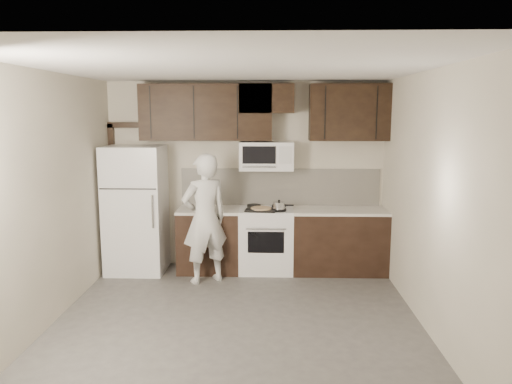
{
  "coord_description": "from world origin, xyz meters",
  "views": [
    {
      "loc": [
        0.37,
        -5.0,
        2.28
      ],
      "look_at": [
        0.19,
        0.9,
        1.32
      ],
      "focal_mm": 35.0,
      "sensor_mm": 36.0,
      "label": 1
    }
  ],
  "objects_px": {
    "microwave": "(266,156)",
    "person": "(205,219)",
    "stove": "(266,240)",
    "refrigerator": "(136,209)"
  },
  "relations": [
    {
      "from": "microwave",
      "to": "person",
      "type": "relative_size",
      "value": 0.44
    },
    {
      "from": "person",
      "to": "refrigerator",
      "type": "bearing_deg",
      "value": -53.72
    },
    {
      "from": "stove",
      "to": "refrigerator",
      "type": "relative_size",
      "value": 0.52
    },
    {
      "from": "microwave",
      "to": "person",
      "type": "distance_m",
      "value": 1.28
    },
    {
      "from": "refrigerator",
      "to": "person",
      "type": "height_order",
      "value": "refrigerator"
    },
    {
      "from": "microwave",
      "to": "person",
      "type": "xyz_separation_m",
      "value": [
        -0.81,
        -0.61,
        -0.78
      ]
    },
    {
      "from": "person",
      "to": "stove",
      "type": "bearing_deg",
      "value": -179.48
    },
    {
      "from": "stove",
      "to": "person",
      "type": "xyz_separation_m",
      "value": [
        -0.81,
        -0.49,
        0.41
      ]
    },
    {
      "from": "refrigerator",
      "to": "person",
      "type": "relative_size",
      "value": 1.04
    },
    {
      "from": "microwave",
      "to": "person",
      "type": "bearing_deg",
      "value": -143.12
    }
  ]
}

